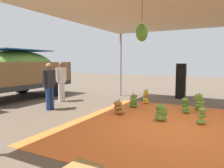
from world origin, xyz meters
TOP-DOWN VIEW (x-y plane):
  - ground_plane at (0.00, 3.00)m, footprint 40.00×40.00m
  - tarp_orange at (0.00, 0.00)m, footprint 5.49×5.18m
  - tent_canopy at (-0.01, -0.08)m, footprint 8.00×7.00m
  - banana_bunch_0 at (2.18, -0.35)m, footprint 0.44×0.45m
  - banana_bunch_3 at (1.63, 1.76)m, footprint 0.39×0.39m
  - banana_bunch_4 at (2.48, 1.59)m, footprint 0.35×0.31m
  - banana_bunch_5 at (0.50, -0.55)m, footprint 0.34×0.31m
  - banana_bunch_6 at (1.57, -0.00)m, footprint 0.33×0.33m
  - banana_bunch_7 at (0.46, 1.78)m, footprint 0.39×0.42m
  - banana_bunch_8 at (0.35, 0.45)m, footprint 0.47×0.48m
  - worker_0 at (1.36, 4.80)m, footprint 0.59×0.36m
  - worker_1 at (-0.01, 4.13)m, footprint 0.58×0.35m
  - speaker_stack at (4.52, 0.65)m, footprint 0.61×0.45m

SIDE VIEW (x-z plane):
  - ground_plane at x=0.00m, z-range 0.00..0.00m
  - tarp_orange at x=0.00m, z-range 0.00..0.01m
  - banana_bunch_7 at x=0.46m, z-range -0.03..0.43m
  - banana_bunch_5 at x=0.50m, z-range -0.03..0.46m
  - banana_bunch_3 at x=1.63m, z-range -0.03..0.47m
  - banana_bunch_8 at x=0.35m, z-range -0.02..0.47m
  - banana_bunch_6 at x=1.57m, z-range -0.03..0.51m
  - banana_bunch_4 at x=2.48m, z-range -0.03..0.55m
  - banana_bunch_0 at x=2.18m, z-range -0.03..0.56m
  - speaker_stack at x=4.52m, z-range 0.00..1.54m
  - worker_1 at x=-0.01m, z-range 0.13..1.70m
  - worker_0 at x=1.36m, z-range 0.13..1.74m
  - tent_canopy at x=-0.01m, z-range 1.41..4.40m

